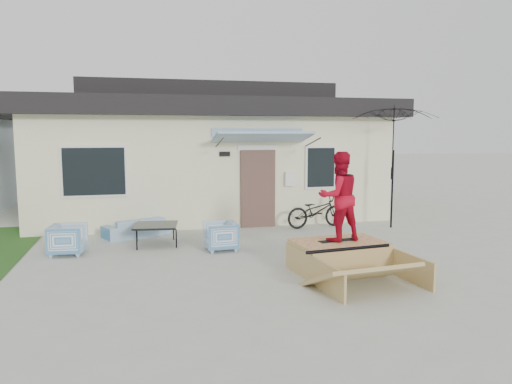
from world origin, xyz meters
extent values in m
plane|color=#AFB1A4|center=(0.00, 0.00, 0.00)|extent=(90.00, 90.00, 0.00)
cube|color=beige|center=(0.00, 8.00, 1.50)|extent=(10.00, 7.00, 3.00)
cube|color=black|center=(0.00, 8.00, 3.25)|extent=(10.80, 7.80, 0.50)
cube|color=black|center=(0.00, 8.00, 3.80)|extent=(7.50, 4.50, 0.60)
cube|color=brown|center=(1.00, 4.46, 1.05)|extent=(0.95, 0.08, 2.10)
cube|color=white|center=(-3.20, 4.47, 1.60)|extent=(1.60, 0.06, 1.30)
cube|color=white|center=(2.80, 4.47, 1.60)|extent=(0.90, 0.06, 1.20)
cube|color=teal|center=(1.00, 3.95, 2.45)|extent=(2.50, 1.09, 0.29)
imported|color=teal|center=(-2.21, 3.97, 0.32)|extent=(1.66, 1.10, 0.63)
imported|color=teal|center=(-3.61, 2.49, 0.36)|extent=(0.72, 0.76, 0.71)
imported|color=teal|center=(-0.42, 2.11, 0.35)|extent=(0.67, 0.71, 0.69)
cube|color=black|center=(-1.78, 2.97, 0.24)|extent=(1.07, 1.07, 0.47)
imported|color=black|center=(2.52, 4.02, 0.55)|extent=(1.78, 0.82, 1.10)
cylinder|color=black|center=(4.50, 3.54, 1.05)|extent=(0.05, 0.05, 2.10)
imported|color=black|center=(4.50, 3.54, 1.75)|extent=(2.57, 2.44, 0.90)
cube|color=black|center=(1.45, 0.08, 0.57)|extent=(0.78, 0.31, 0.05)
imported|color=#B10A21|center=(1.45, 0.08, 1.42)|extent=(0.87, 0.71, 1.65)
camera|label=1|loc=(-2.11, -8.09, 2.55)|focal=33.77mm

